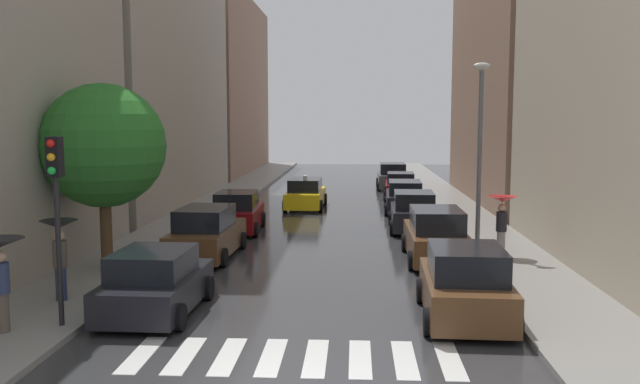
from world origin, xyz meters
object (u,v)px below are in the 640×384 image
object	(u,v)px
pedestrian_near_tree	(0,263)
parked_car_right_second	(436,237)
traffic_light_left_corner	(56,189)
parked_car_right_fourth	(405,197)
parked_car_right_third	(413,213)
pedestrian_by_kerb	(59,243)
lamp_post_right	(480,143)
parked_car_right_fifth	(400,186)
pedestrian_foreground	(502,213)
street_tree_left	(103,146)
taxi_midroad	(306,194)
parked_car_left_nearest	(155,284)
parked_car_left_third	(237,213)
parked_car_right_sixth	(392,177)
parked_car_left_second	(206,234)
parked_car_right_nearest	(465,286)

from	to	relation	value
pedestrian_near_tree	parked_car_right_second	bearing A→B (deg)	-66.59
traffic_light_left_corner	parked_car_right_fourth	bearing A→B (deg)	65.32
parked_car_right_third	pedestrian_by_kerb	distance (m)	15.89
parked_car_right_second	lamp_post_right	size ratio (longest dim) A/B	0.70
parked_car_right_third	pedestrian_by_kerb	xyz separation A→B (m)	(-10.12, -12.21, 0.85)
parked_car_right_third	parked_car_right_fifth	distance (m)	11.89
pedestrian_foreground	street_tree_left	world-z (taller)	street_tree_left
pedestrian_near_tree	pedestrian_by_kerb	world-z (taller)	pedestrian_by_kerb
parked_car_right_fifth	taxi_midroad	world-z (taller)	taxi_midroad
parked_car_left_nearest	pedestrian_near_tree	world-z (taller)	pedestrian_near_tree
parked_car_right_third	lamp_post_right	xyz separation A→B (m)	(1.80, -5.24, 3.18)
taxi_midroad	traffic_light_left_corner	world-z (taller)	traffic_light_left_corner
parked_car_right_second	taxi_midroad	distance (m)	14.22
taxi_midroad	pedestrian_near_tree	bearing A→B (deg)	168.49
parked_car_left_third	lamp_post_right	world-z (taller)	lamp_post_right
parked_car_right_sixth	pedestrian_near_tree	distance (m)	33.68
pedestrian_near_tree	lamp_post_right	bearing A→B (deg)	-67.68
parked_car_right_second	taxi_midroad	size ratio (longest dim) A/B	0.99
pedestrian_near_tree	parked_car_right_fourth	bearing A→B (deg)	-42.68
parked_car_left_nearest	pedestrian_by_kerb	world-z (taller)	pedestrian_by_kerb
parked_car_right_fifth	parked_car_right_third	bearing A→B (deg)	-178.22
traffic_light_left_corner	parked_car_left_third	bearing A→B (deg)	83.17
pedestrian_by_kerb	lamp_post_right	distance (m)	14.01
parked_car_right_fifth	pedestrian_by_kerb	xyz separation A→B (m)	(-10.35, -24.10, 0.90)
parked_car_right_third	street_tree_left	size ratio (longest dim) A/B	0.72
parked_car_right_sixth	pedestrian_near_tree	xyz separation A→B (m)	(-10.30, -32.06, 0.86)
parked_car_left_second	parked_car_right_third	distance (m)	9.77
parked_car_right_third	taxi_midroad	xyz separation A→B (m)	(-5.20, 6.98, -0.03)
pedestrian_near_tree	lamp_post_right	xyz separation A→B (m)	(12.07, 9.58, 2.28)
parked_car_left_nearest	parked_car_right_third	world-z (taller)	parked_car_right_third
parked_car_right_fourth	parked_car_right_sixth	size ratio (longest dim) A/B	1.04
street_tree_left	parked_car_right_nearest	bearing A→B (deg)	-22.50
street_tree_left	lamp_post_right	size ratio (longest dim) A/B	0.88
parked_car_left_nearest	pedestrian_foreground	xyz separation A→B (m)	(9.93, 6.84, 0.87)
pedestrian_by_kerb	parked_car_left_third	bearing A→B (deg)	2.68
parked_car_right_nearest	parked_car_right_fourth	distance (m)	18.68
parked_car_right_fourth	parked_car_left_nearest	bearing A→B (deg)	160.24
parked_car_left_second	parked_car_right_second	distance (m)	7.93
parked_car_right_nearest	parked_car_right_fifth	size ratio (longest dim) A/B	1.01
parked_car_right_third	pedestrian_near_tree	xyz separation A→B (m)	(-10.27, -14.83, 0.90)
pedestrian_by_kerb	street_tree_left	size ratio (longest dim) A/B	0.36
parked_car_right_fourth	pedestrian_foreground	bearing A→B (deg)	-166.14
parked_car_left_third	pedestrian_near_tree	world-z (taller)	pedestrian_near_tree
parked_car_left_third	parked_car_right_fifth	distance (m)	14.76
parked_car_left_second	parked_car_right_nearest	bearing A→B (deg)	-129.13
parked_car_left_second	parked_car_right_third	size ratio (longest dim) A/B	1.13
parked_car_right_nearest	pedestrian_foreground	distance (m)	7.34
parked_car_right_sixth	parked_car_right_fifth	bearing A→B (deg)	-177.37
pedestrian_by_kerb	parked_car_right_third	bearing A→B (deg)	-24.51
pedestrian_foreground	parked_car_right_fifth	bearing A→B (deg)	-158.38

